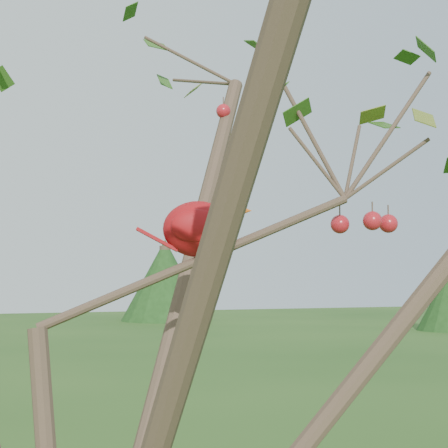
% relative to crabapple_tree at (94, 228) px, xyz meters
% --- Properties ---
extents(crabapple_tree, '(2.35, 2.05, 2.95)m').
position_rel_crabapple_tree_xyz_m(crabapple_tree, '(0.00, 0.00, 0.00)').
color(crabapple_tree, '#3D2D21').
rests_on(crabapple_tree, ground).
extents(cardinal, '(0.22, 0.14, 0.16)m').
position_rel_crabapple_tree_xyz_m(cardinal, '(0.22, 0.10, 0.02)').
color(cardinal, '#A90E16').
rests_on(cardinal, ground).
extents(distant_trees, '(40.54, 13.20, 3.86)m').
position_rel_crabapple_tree_xyz_m(distant_trees, '(2.22, 26.73, -0.50)').
color(distant_trees, '#3D2D21').
rests_on(distant_trees, ground).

